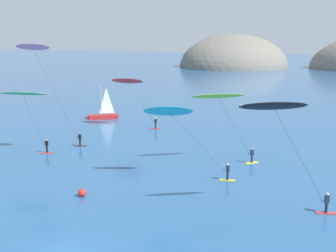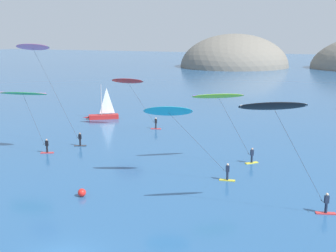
{
  "view_description": "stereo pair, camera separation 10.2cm",
  "coord_description": "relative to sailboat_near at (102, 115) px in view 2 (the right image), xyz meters",
  "views": [
    {
      "loc": [
        15.81,
        -18.49,
        13.64
      ],
      "look_at": [
        -3.27,
        22.65,
        3.79
      ],
      "focal_mm": 45.0,
      "sensor_mm": 36.0,
      "label": 1
    },
    {
      "loc": [
        15.9,
        -18.44,
        13.64
      ],
      "look_at": [
        -3.27,
        22.65,
        3.79
      ],
      "focal_mm": 45.0,
      "sensor_mm": 36.0,
      "label": 2
    }
  ],
  "objects": [
    {
      "name": "marker_buoy",
      "position": [
        17.69,
        -29.52,
        -0.29
      ],
      "size": [
        0.7,
        0.7,
        0.7
      ],
      "primitive_type": "sphere",
      "color": "red",
      "rests_on": "ground"
    },
    {
      "name": "kitesurfer_red",
      "position": [
        7.58,
        -3.74,
        5.89
      ],
      "size": [
        7.61,
        2.4,
        7.5
      ],
      "color": "red",
      "rests_on": "ground"
    },
    {
      "name": "kitesurfer_green",
      "position": [
        3.41,
        -20.68,
        5.97
      ],
      "size": [
        6.35,
        3.15,
        7.33
      ],
      "color": "red",
      "rests_on": "ground"
    },
    {
      "name": "kitesurfer_black",
      "position": [
        33.46,
        -26.69,
        7.19
      ],
      "size": [
        7.25,
        4.77,
        9.03
      ],
      "color": "red",
      "rests_on": "ground"
    },
    {
      "name": "kitesurfer_cyan",
      "position": [
        23.03,
        -22.37,
        5.6
      ],
      "size": [
        8.4,
        4.12,
        7.33
      ],
      "color": "yellow",
      "rests_on": "ground"
    },
    {
      "name": "kitesurfer_lime",
      "position": [
        25.64,
        -15.89,
        6.2
      ],
      "size": [
        6.49,
        5.03,
        7.82
      ],
      "color": "yellow",
      "rests_on": "ground"
    },
    {
      "name": "sailboat_near",
      "position": [
        0.0,
        0.0,
        0.0
      ],
      "size": [
        5.24,
        4.47,
        5.7
      ],
      "color": "#B22323",
      "rests_on": "ground"
    },
    {
      "name": "kitesurfer_pink",
      "position": [
        2.0,
        -16.68,
        10.62
      ],
      "size": [
        8.93,
        2.65,
        12.67
      ],
      "color": "#2D2D33",
      "rests_on": "ground"
    }
  ]
}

